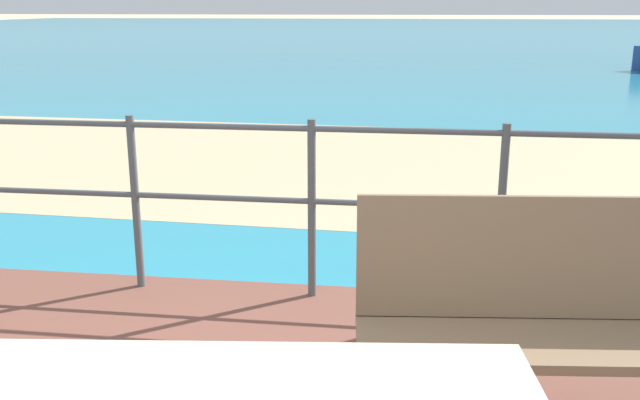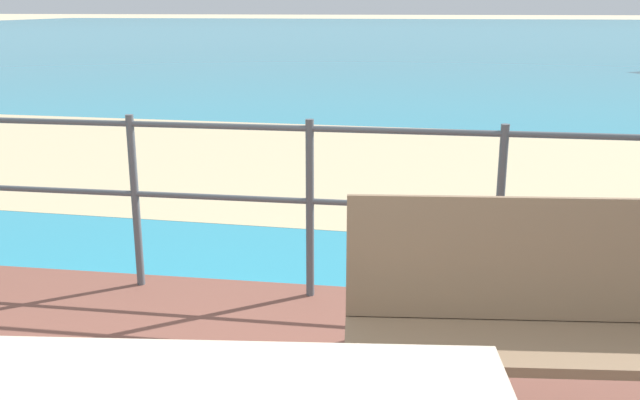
{
  "view_description": "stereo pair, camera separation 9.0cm",
  "coord_description": "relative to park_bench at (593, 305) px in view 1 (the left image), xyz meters",
  "views": [
    {
      "loc": [
        0.54,
        -1.12,
        1.6
      ],
      "look_at": [
        -0.02,
        2.9,
        0.48
      ],
      "focal_mm": 39.65,
      "sensor_mm": 36.0,
      "label": 1
    },
    {
      "loc": [
        0.62,
        -1.1,
        1.6
      ],
      "look_at": [
        -0.02,
        2.9,
        0.48
      ],
      "focal_mm": 39.65,
      "sensor_mm": 36.0,
      "label": 2
    }
  ],
  "objects": [
    {
      "name": "sea_water",
      "position": [
        -1.17,
        38.73,
        -0.59
      ],
      "size": [
        90.0,
        90.0,
        0.01
      ],
      "primitive_type": "cube",
      "color": "teal",
      "rests_on": "ground"
    },
    {
      "name": "beach_strip",
      "position": [
        -1.17,
        4.79,
        -0.58
      ],
      "size": [
        54.14,
        6.64,
        0.01
      ],
      "primitive_type": "cube",
      "rotation": [
        0.0,
        0.0,
        -0.04
      ],
      "color": "tan",
      "rests_on": "ground"
    },
    {
      "name": "park_bench",
      "position": [
        0.0,
        0.0,
        0.0
      ],
      "size": [
        1.69,
        0.59,
        0.89
      ],
      "rotation": [
        0.0,
        0.0,
        0.11
      ],
      "color": "#7A6047",
      "rests_on": "patio_paving"
    },
    {
      "name": "railing_fence",
      "position": [
        -1.17,
        1.18,
        0.07
      ],
      "size": [
        5.94,
        0.04,
        0.98
      ],
      "color": "#4C5156",
      "rests_on": "patio_paving"
    }
  ]
}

